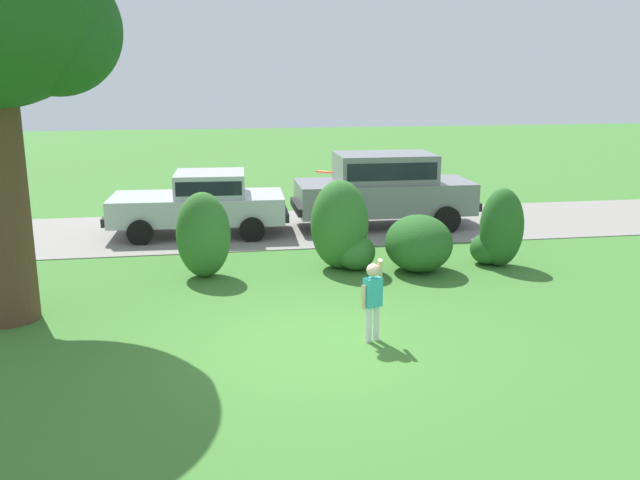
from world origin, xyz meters
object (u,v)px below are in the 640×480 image
object	(u,v)px
parked_sedan	(202,201)
parked_suv	(384,186)
frisbee	(324,172)
child_thrower	(373,295)

from	to	relation	value
parked_sedan	parked_suv	size ratio (longest dim) A/B	0.95
parked_suv	frisbee	size ratio (longest dim) A/B	16.63
parked_sedan	parked_suv	bearing A→B (deg)	1.21
parked_sedan	frisbee	xyz separation A→B (m)	(1.95, -6.47, 1.59)
parked_suv	child_thrower	bearing A→B (deg)	-105.84
parked_sedan	parked_suv	distance (m)	4.67
parked_sedan	frisbee	size ratio (longest dim) A/B	15.77
parked_suv	child_thrower	distance (m)	7.87
parked_sedan	child_thrower	bearing A→B (deg)	-71.34
child_thrower	parked_suv	bearing A→B (deg)	74.16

